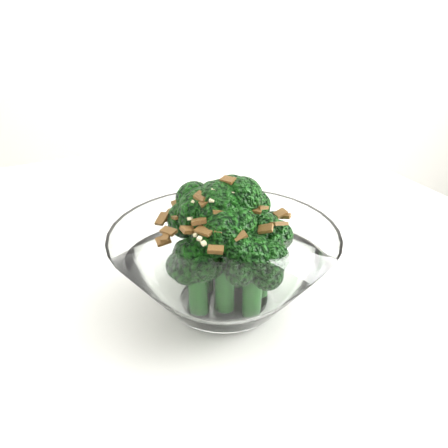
{
  "coord_description": "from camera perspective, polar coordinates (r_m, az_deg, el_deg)",
  "views": [
    {
      "loc": [
        0.05,
        -0.61,
        1.08
      ],
      "look_at": [
        0.06,
        -0.15,
        0.85
      ],
      "focal_mm": 40.0,
      "sensor_mm": 36.0,
      "label": 1
    }
  ],
  "objects": [
    {
      "name": "broccoli_dish",
      "position": [
        0.53,
        0.17,
        -4.13
      ],
      "size": [
        0.24,
        0.24,
        0.15
      ],
      "color": "white",
      "rests_on": "table"
    },
    {
      "name": "table",
      "position": [
        0.71,
        -16.46,
        -8.44
      ],
      "size": [
        1.42,
        1.23,
        0.75
      ],
      "color": "white",
      "rests_on": "ground"
    }
  ]
}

